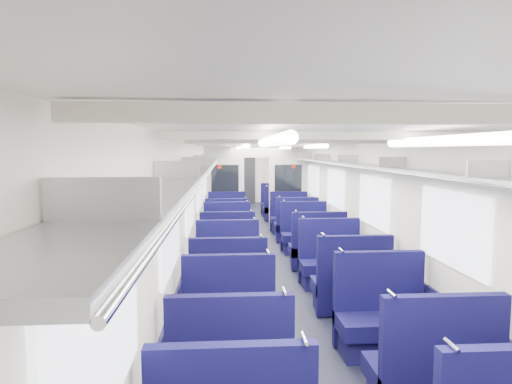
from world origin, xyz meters
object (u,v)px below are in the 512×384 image
object	(u,v)px
seat_11	(330,265)
seat_18	(227,220)
seat_9	(351,288)
end_door	(246,179)
seat_7	(382,321)
seat_13	(317,251)
seat_4	(230,378)
seat_19	(289,220)
seat_23	(276,205)
seat_21	(280,210)
seat_14	(227,237)
seat_22	(227,206)
seat_17	(296,227)
seat_16	(227,229)
seat_10	(228,268)
seat_8	(228,291)
seat_15	(304,236)
seat_12	(228,250)
seat_5	(433,378)
seat_6	(229,327)
seat_20	(227,210)
bulkhead	(257,185)

from	to	relation	value
seat_11	seat_18	distance (m)	4.99
seat_9	seat_11	size ratio (longest dim) A/B	1.00
end_door	seat_7	world-z (taller)	end_door
seat_13	seat_18	size ratio (longest dim) A/B	1.00
seat_4	seat_19	xyz separation A→B (m)	(1.66, 8.02, 0.00)
end_door	seat_23	world-z (taller)	end_door
seat_19	seat_21	world-z (taller)	same
seat_11	seat_14	size ratio (longest dim) A/B	1.00
seat_22	seat_9	bearing A→B (deg)	-79.40
seat_17	seat_19	size ratio (longest dim) A/B	1.00
seat_21	seat_22	size ratio (longest dim) A/B	1.00
seat_9	seat_16	xyz separation A→B (m)	(-1.66, 4.50, 0.00)
seat_7	seat_16	size ratio (longest dim) A/B	1.00
seat_10	seat_22	distance (m)	7.75
seat_17	seat_23	bearing A→B (deg)	90.00
end_door	seat_8	distance (m)	12.69
end_door	seat_10	world-z (taller)	end_door
seat_21	seat_13	bearing A→B (deg)	-90.00
seat_17	seat_19	bearing A→B (deg)	90.00
seat_7	seat_15	world-z (taller)	same
seat_14	seat_22	size ratio (longest dim) A/B	1.00
seat_7	seat_21	xyz separation A→B (m)	(0.00, 8.97, 0.00)
seat_12	seat_21	bearing A→B (deg)	73.13
seat_4	seat_15	distance (m)	6.00
seat_5	seat_6	xyz separation A→B (m)	(-1.66, 1.15, 0.00)
seat_6	seat_20	world-z (taller)	same
seat_4	seat_8	world-z (taller)	same
seat_4	seat_6	xyz separation A→B (m)	(0.00, 1.03, 0.00)
seat_19	seat_21	distance (m)	2.01
seat_18	bulkhead	bearing A→B (deg)	31.59
seat_4	seat_12	size ratio (longest dim) A/B	1.00
seat_4	seat_13	bearing A→B (deg)	69.42
seat_20	seat_21	size ratio (longest dim) A/B	1.00
seat_6	seat_7	xyz separation A→B (m)	(1.66, 0.03, 0.00)
seat_13	seat_22	distance (m)	6.88
seat_6	seat_13	xyz separation A→B (m)	(1.66, 3.39, 0.00)
seat_11	seat_19	size ratio (longest dim) A/B	1.00
seat_16	seat_21	distance (m)	3.70
seat_18	seat_20	xyz separation A→B (m)	(0.00, 1.91, 0.00)
seat_7	seat_12	distance (m)	3.87
seat_5	seat_21	size ratio (longest dim) A/B	1.00
seat_6	seat_15	bearing A→B (deg)	70.68
seat_14	seat_18	xyz separation A→B (m)	(0.00, 2.32, 0.00)
seat_6	seat_8	size ratio (longest dim) A/B	1.00
seat_22	seat_21	bearing A→B (deg)	-32.66
seat_21	seat_22	xyz separation A→B (m)	(-1.66, 1.06, 0.00)
seat_16	bulkhead	bearing A→B (deg)	66.24
seat_19	seat_21	bearing A→B (deg)	90.00
seat_22	seat_12	bearing A→B (deg)	-90.00
seat_21	seat_4	bearing A→B (deg)	-99.39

